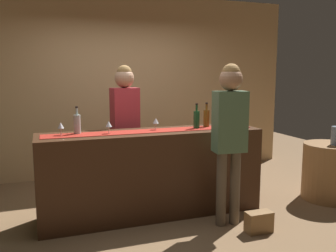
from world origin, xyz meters
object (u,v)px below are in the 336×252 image
object	(u,v)px
wine_bottle_clear	(77,124)
bartender	(125,117)
handbag	(259,222)
wine_bottle_green	(197,119)
vase_on_side_table	(336,136)
wine_bottle_amber	(206,118)
customer_sipping	(230,126)
round_side_table	(329,172)
wine_glass_mid_counter	(156,121)
wine_glass_near_customer	(109,124)
wine_glass_far_end	(61,126)

from	to	relation	value
wine_bottle_clear	bartender	size ratio (longest dim) A/B	0.17
bartender	handbag	bearing A→B (deg)	118.87
wine_bottle_green	vase_on_side_table	bearing A→B (deg)	-11.91
bartender	vase_on_side_table	size ratio (longest dim) A/B	7.30
wine_bottle_clear	wine_bottle_amber	distance (m)	1.55
wine_bottle_clear	customer_sipping	xyz separation A→B (m)	(1.52, -0.65, -0.01)
customer_sipping	round_side_table	world-z (taller)	customer_sipping
wine_bottle_green	handbag	size ratio (longest dim) A/B	1.08
wine_bottle_clear	wine_bottle_green	size ratio (longest dim) A/B	1.00
customer_sipping	round_side_table	distance (m)	1.82
round_side_table	handbag	xyz separation A→B (m)	(-1.44, -0.56, -0.26)
wine_bottle_green	wine_glass_mid_counter	world-z (taller)	wine_bottle_green
wine_bottle_green	bartender	xyz separation A→B (m)	(-0.75, 0.56, -0.01)
wine_bottle_amber	wine_bottle_clear	bearing A→B (deg)	179.82
bartender	customer_sipping	world-z (taller)	bartender
bartender	vase_on_side_table	world-z (taller)	bartender
wine_bottle_clear	wine_glass_mid_counter	distance (m)	0.89
customer_sipping	handbag	world-z (taller)	customer_sipping
round_side_table	wine_glass_mid_counter	bearing A→B (deg)	171.40
wine_bottle_clear	wine_bottle_green	distance (m)	1.39
wine_bottle_amber	round_side_table	distance (m)	1.82
wine_glass_near_customer	wine_glass_mid_counter	size ratio (longest dim) A/B	1.00
wine_glass_mid_counter	vase_on_side_table	xyz separation A→B (m)	(2.28, -0.42, -0.24)
wine_glass_mid_counter	wine_glass_far_end	world-z (taller)	same
customer_sipping	wine_glass_far_end	bearing A→B (deg)	165.43
wine_glass_far_end	round_side_table	xyz separation A→B (m)	(3.34, -0.32, -0.73)
wine_bottle_green	wine_glass_far_end	xyz separation A→B (m)	(-1.56, 0.02, -0.01)
wine_bottle_clear	round_side_table	xyz separation A→B (m)	(3.17, -0.38, -0.74)
wine_glass_near_customer	vase_on_side_table	bearing A→B (deg)	-6.76
wine_glass_near_customer	vase_on_side_table	size ratio (longest dim) A/B	0.60
wine_glass_near_customer	wine_bottle_green	bearing A→B (deg)	2.07
wine_bottle_amber	wine_glass_near_customer	distance (m)	1.23
wine_bottle_green	wine_glass_near_customer	distance (m)	1.06
wine_glass_near_customer	bartender	world-z (taller)	bartender
wine_bottle_clear	bartender	xyz separation A→B (m)	(0.64, 0.49, -0.01)
wine_glass_far_end	vase_on_side_table	size ratio (longest dim) A/B	0.60
wine_bottle_clear	wine_glass_far_end	bearing A→B (deg)	-163.76
wine_glass_near_customer	wine_glass_mid_counter	bearing A→B (deg)	8.04
wine_glass_far_end	customer_sipping	size ratio (longest dim) A/B	0.08
wine_bottle_green	handbag	bearing A→B (deg)	-68.60
customer_sipping	handbag	size ratio (longest dim) A/B	6.25
wine_bottle_green	bartender	distance (m)	0.94
wine_bottle_clear	round_side_table	size ratio (longest dim) A/B	0.41
wine_bottle_clear	wine_glass_mid_counter	size ratio (longest dim) A/B	2.10
wine_bottle_amber	wine_glass_far_end	distance (m)	1.73
wine_bottle_green	round_side_table	world-z (taller)	wine_bottle_green
wine_glass_mid_counter	vase_on_side_table	distance (m)	2.33
handbag	wine_glass_far_end	bearing A→B (deg)	155.02
wine_glass_mid_counter	bartender	distance (m)	0.58
bartender	wine_bottle_amber	bearing A→B (deg)	142.99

